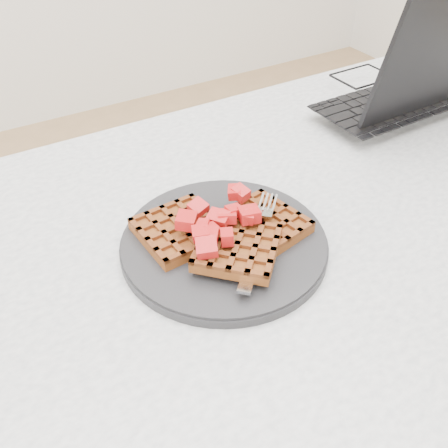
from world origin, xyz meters
name	(u,v)px	position (x,y,z in m)	size (l,w,h in m)	color
table	(312,278)	(0.00, 0.00, 0.64)	(1.20, 0.80, 0.75)	silver
plate	(224,243)	(-0.14, 0.02, 0.76)	(0.27, 0.27, 0.02)	black
waffles	(226,233)	(-0.14, 0.02, 0.78)	(0.21, 0.19, 0.03)	brown
strawberry_pile	(224,215)	(-0.14, 0.02, 0.80)	(0.15, 0.15, 0.02)	#9D0003
fork	(259,240)	(-0.11, -0.01, 0.77)	(0.02, 0.18, 0.02)	silver
laptop	(396,86)	(0.35, 0.21, 0.79)	(0.36, 0.27, 0.25)	black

